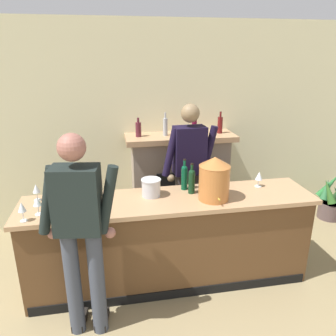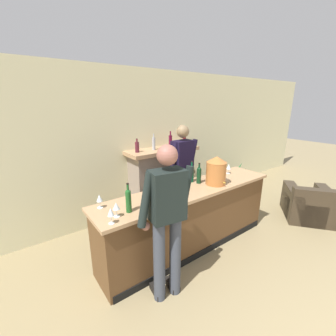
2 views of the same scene
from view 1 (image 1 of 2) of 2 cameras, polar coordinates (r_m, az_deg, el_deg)
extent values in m
cube|color=beige|center=(4.51, -6.10, 7.15)|extent=(12.00, 0.07, 2.75)
cube|color=#55371E|center=(3.49, 0.31, -12.88)|extent=(2.84, 0.57, 0.92)
cube|color=tan|center=(3.26, 0.33, -5.67)|extent=(2.91, 0.64, 0.04)
cube|color=black|center=(3.50, 1.24, -21.10)|extent=(2.79, 0.01, 0.10)
cube|color=gray|center=(4.58, 2.01, -2.52)|extent=(1.29, 0.44, 1.23)
cube|color=black|center=(4.43, 2.62, -5.56)|extent=(0.71, 0.02, 0.79)
cube|color=tan|center=(4.36, 2.17, 5.36)|extent=(1.45, 0.52, 0.07)
cylinder|color=#511C28|center=(4.25, -5.18, 6.68)|extent=(0.07, 0.07, 0.18)
cylinder|color=#511C28|center=(4.22, -5.23, 8.31)|extent=(0.03, 0.03, 0.06)
cylinder|color=#A5A9B0|center=(4.29, -0.47, 7.16)|extent=(0.06, 0.06, 0.23)
cylinder|color=#A5A9B0|center=(4.26, -0.47, 9.14)|extent=(0.02, 0.02, 0.08)
cylinder|color=#560E28|center=(4.37, 4.60, 7.41)|extent=(0.07, 0.07, 0.24)
cylinder|color=#560E28|center=(4.34, 4.65, 9.46)|extent=(0.03, 0.03, 0.08)
cylinder|color=#5D1415|center=(4.47, 9.04, 7.39)|extent=(0.07, 0.07, 0.22)
cylinder|color=#5D1415|center=(4.44, 9.14, 9.21)|extent=(0.03, 0.03, 0.07)
cylinder|color=brown|center=(5.45, 26.32, -6.57)|extent=(0.33, 0.33, 0.25)
cylinder|color=#332319|center=(5.41, 26.50, -5.48)|extent=(0.30, 0.30, 0.02)
cone|color=#276C31|center=(5.43, 26.29, -2.64)|extent=(0.37, 0.19, 0.44)
cone|color=#2B6337|center=(5.35, 25.81, -3.45)|extent=(0.27, 0.27, 0.33)
cone|color=#2F5D23|center=(5.24, 26.22, -3.69)|extent=(0.21, 0.29, 0.37)
cylinder|color=#3A3F4B|center=(2.98, -12.22, -18.95)|extent=(0.13, 0.13, 0.99)
cube|color=black|center=(3.33, -11.38, -24.46)|extent=(0.14, 0.25, 0.07)
cylinder|color=#3A3F4B|center=(3.02, -16.16, -18.71)|extent=(0.13, 0.13, 0.99)
cube|color=black|center=(3.37, -15.05, -24.19)|extent=(0.14, 0.25, 0.07)
cube|color=black|center=(2.61, -15.58, -5.43)|extent=(0.39, 0.27, 0.54)
cylinder|color=black|center=(2.58, -10.48, -5.51)|extent=(0.20, 0.08, 0.57)
sphere|color=#985E4F|center=(2.74, -10.03, -11.04)|extent=(0.09, 0.09, 0.09)
cylinder|color=black|center=(2.69, -20.24, -5.36)|extent=(0.20, 0.08, 0.57)
sphere|color=#985E4F|center=(2.84, -19.41, -10.71)|extent=(0.09, 0.09, 0.09)
sphere|color=#985E4F|center=(2.46, -16.46, 3.47)|extent=(0.21, 0.21, 0.21)
cylinder|color=#3D3839|center=(4.03, 2.14, -7.60)|extent=(0.13, 0.13, 0.99)
cube|color=black|center=(4.20, 2.34, -13.65)|extent=(0.12, 0.25, 0.07)
cylinder|color=#3D3839|center=(4.08, 4.86, -7.27)|extent=(0.13, 0.13, 0.99)
cube|color=black|center=(4.25, 4.99, -13.25)|extent=(0.12, 0.25, 0.07)
cube|color=black|center=(3.77, 3.75, 3.11)|extent=(0.37, 0.24, 0.55)
cylinder|color=black|center=(3.69, 0.44, 2.73)|extent=(0.20, 0.08, 0.57)
sphere|color=olive|center=(3.77, 0.50, -1.73)|extent=(0.09, 0.09, 0.09)
cylinder|color=black|center=(3.83, 7.13, 3.19)|extent=(0.20, 0.08, 0.57)
sphere|color=olive|center=(3.90, 7.05, -1.12)|extent=(0.09, 0.09, 0.09)
sphere|color=olive|center=(3.67, 3.90, 9.50)|extent=(0.21, 0.21, 0.21)
cylinder|color=#B56A33|center=(3.20, 8.03, -2.55)|extent=(0.30, 0.30, 0.34)
cone|color=#B56A33|center=(3.13, 8.21, 1.14)|extent=(0.30, 0.30, 0.09)
cylinder|color=#B29333|center=(3.09, 8.90, -5.45)|extent=(0.02, 0.04, 0.02)
cylinder|color=silver|center=(3.28, -2.95, -3.51)|extent=(0.19, 0.19, 0.17)
cylinder|color=silver|center=(3.24, -2.98, -2.06)|extent=(0.20, 0.20, 0.01)
cylinder|color=#10321A|center=(3.34, 4.13, -2.60)|extent=(0.07, 0.07, 0.22)
sphere|color=#10321A|center=(3.30, 4.18, -0.81)|extent=(0.07, 0.07, 0.07)
cylinder|color=#10321A|center=(3.28, 4.19, -0.10)|extent=(0.03, 0.03, 0.09)
cylinder|color=black|center=(3.27, 4.21, 0.72)|extent=(0.03, 0.03, 0.01)
cylinder|color=#094127|center=(3.42, 2.87, -1.90)|extent=(0.07, 0.07, 0.23)
sphere|color=#094127|center=(3.38, 2.90, -0.08)|extent=(0.06, 0.06, 0.06)
cylinder|color=#094127|center=(3.37, 2.91, 0.64)|extent=(0.03, 0.03, 0.09)
cylinder|color=black|center=(3.35, 2.93, 1.47)|extent=(0.03, 0.03, 0.01)
cylinder|color=#1E5823|center=(3.09, -18.85, -5.27)|extent=(0.07, 0.07, 0.24)
sphere|color=#1E5823|center=(3.05, -19.10, -3.19)|extent=(0.06, 0.06, 0.06)
cylinder|color=#1E5823|center=(3.03, -19.20, -2.36)|extent=(0.03, 0.03, 0.09)
cylinder|color=black|center=(3.01, -19.31, -1.42)|extent=(0.03, 0.03, 0.01)
cylinder|color=silver|center=(3.66, 15.40, -3.07)|extent=(0.07, 0.07, 0.01)
cylinder|color=silver|center=(3.64, 15.46, -2.49)|extent=(0.01, 0.01, 0.07)
cone|color=silver|center=(3.62, 15.57, -1.28)|extent=(0.08, 0.08, 0.09)
cylinder|color=silver|center=(3.45, -21.73, -5.20)|extent=(0.07, 0.07, 0.01)
cylinder|color=silver|center=(3.43, -21.82, -4.56)|extent=(0.01, 0.01, 0.08)
cone|color=silver|center=(3.40, -21.99, -3.28)|extent=(0.07, 0.07, 0.09)
cylinder|color=silver|center=(3.00, -13.17, -8.01)|extent=(0.07, 0.07, 0.01)
cylinder|color=silver|center=(2.98, -13.24, -7.20)|extent=(0.01, 0.01, 0.09)
cone|color=silver|center=(2.94, -13.37, -5.68)|extent=(0.07, 0.07, 0.09)
cylinder|color=silver|center=(3.09, -23.79, -8.40)|extent=(0.06, 0.06, 0.01)
cylinder|color=silver|center=(3.07, -23.91, -7.64)|extent=(0.01, 0.01, 0.09)
cone|color=silver|center=(3.04, -24.13, -6.19)|extent=(0.07, 0.07, 0.09)
cylinder|color=silver|center=(3.16, -21.53, -7.50)|extent=(0.07, 0.07, 0.01)
cylinder|color=silver|center=(3.14, -21.63, -6.75)|extent=(0.01, 0.01, 0.08)
cone|color=silver|center=(3.10, -21.81, -5.41)|extent=(0.08, 0.08, 0.08)
camera|label=2|loc=(1.68, -75.67, -0.07)|focal=24.00mm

